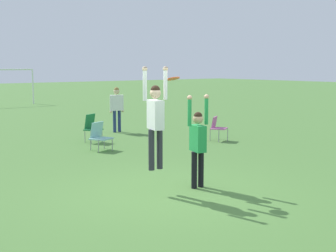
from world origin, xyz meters
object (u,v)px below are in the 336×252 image
(person_jumping, at_px, (155,116))
(camping_chair_0, at_px, (99,135))
(frisbee, at_px, (173,79))
(camping_chair_1, at_px, (92,126))
(person_defending, at_px, (198,140))
(person_spectator_far, at_px, (117,105))
(camping_chair_2, at_px, (217,126))

(person_jumping, xyz_separation_m, camping_chair_0, (1.52, 4.88, -1.10))
(frisbee, height_order, camping_chair_1, frisbee)
(person_defending, relative_size, camping_chair_1, 2.08)
(camping_chair_1, height_order, person_spectator_far, person_spectator_far)
(person_jumping, xyz_separation_m, person_spectator_far, (4.00, 7.85, -0.52))
(person_jumping, height_order, camping_chair_0, person_jumping)
(frisbee, relative_size, person_spectator_far, 0.16)
(person_defending, bearing_deg, camping_chair_0, -171.75)
(person_defending, height_order, frisbee, frisbee)
(person_jumping, height_order, camping_chair_2, person_jumping)
(camping_chair_0, distance_m, camping_chair_1, 1.56)
(person_defending, relative_size, person_spectator_far, 1.13)
(person_jumping, bearing_deg, camping_chair_0, -2.30)
(person_jumping, bearing_deg, camping_chair_1, -3.10)
(camping_chair_2, bearing_deg, camping_chair_0, -44.50)
(person_jumping, bearing_deg, person_defending, -90.00)
(frisbee, height_order, person_spectator_far, frisbee)
(person_defending, xyz_separation_m, camping_chair_2, (4.67, 4.22, -0.53))
(person_defending, relative_size, frisbee, 7.04)
(frisbee, bearing_deg, person_spectator_far, 65.62)
(camping_chair_2, bearing_deg, person_defending, 10.17)
(person_defending, bearing_deg, person_spectator_far, 174.07)
(person_jumping, xyz_separation_m, camping_chair_1, (2.07, 6.33, -1.02))
(person_jumping, bearing_deg, camping_chair_2, -39.59)
(camping_chair_1, bearing_deg, person_jumping, 45.20)
(camping_chair_0, relative_size, camping_chair_2, 1.04)
(person_jumping, distance_m, camping_chair_1, 6.74)
(camping_chair_1, height_order, camping_chair_2, camping_chair_1)
(camping_chair_1, xyz_separation_m, person_spectator_far, (1.94, 1.52, 0.50))
(person_defending, distance_m, camping_chair_0, 5.19)
(person_defending, distance_m, camping_chair_1, 6.70)
(person_jumping, distance_m, camping_chair_0, 5.23)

